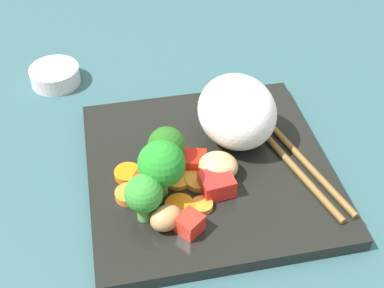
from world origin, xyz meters
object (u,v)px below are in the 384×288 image
object	(u,v)px
square_plate	(208,170)
sauce_cup	(55,75)
carrot_slice_4	(178,179)
chopstick_pair	(278,141)
rice_mound	(237,112)
broccoli_floret_1	(144,194)

from	to	relation	value
square_plate	sauce_cup	distance (cm)	25.15
carrot_slice_4	chopstick_pair	distance (cm)	11.94
square_plate	chopstick_pair	xyz separation A→B (cm)	(1.81, -7.98, 1.07)
chopstick_pair	rice_mound	bearing A→B (deg)	53.39
square_plate	broccoli_floret_1	xyz separation A→B (cm)	(-5.33, 7.15, 3.59)
square_plate	chopstick_pair	world-z (taller)	chopstick_pair
carrot_slice_4	square_plate	bearing A→B (deg)	-65.26
rice_mound	broccoli_floret_1	world-z (taller)	rice_mound
rice_mound	carrot_slice_4	bearing A→B (deg)	125.33
rice_mound	broccoli_floret_1	distance (cm)	13.98
sauce_cup	carrot_slice_4	bearing A→B (deg)	-150.46
rice_mound	sauce_cup	xyz separation A→B (cm)	(16.28, 19.25, -4.08)
sauce_cup	chopstick_pair	bearing A→B (deg)	-127.32
chopstick_pair	sauce_cup	distance (cm)	29.62
rice_mound	chopstick_pair	size ratio (longest dim) A/B	0.39
carrot_slice_4	sauce_cup	xyz separation A→B (cm)	(21.35, 12.10, -0.63)
rice_mound	chopstick_pair	bearing A→B (deg)	-111.15
square_plate	sauce_cup	xyz separation A→B (cm)	(19.76, 15.56, 0.37)
square_plate	rice_mound	size ratio (longest dim) A/B	2.70
square_plate	broccoli_floret_1	world-z (taller)	broccoli_floret_1
square_plate	sauce_cup	size ratio (longest dim) A/B	3.96
sauce_cup	rice_mound	bearing A→B (deg)	-130.23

